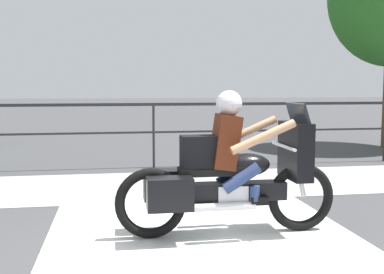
% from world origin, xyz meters
% --- Properties ---
extents(ground_plane, '(120.00, 120.00, 0.00)m').
position_xyz_m(ground_plane, '(0.00, 0.00, 0.00)').
color(ground_plane, '#424244').
extents(sidewalk_band, '(44.00, 2.40, 0.01)m').
position_xyz_m(sidewalk_band, '(0.00, 3.40, 0.01)').
color(sidewalk_band, '#A8A59E').
rests_on(sidewalk_band, ground).
extents(crosswalk_band, '(3.41, 6.00, 0.01)m').
position_xyz_m(crosswalk_band, '(0.14, -0.20, 0.00)').
color(crosswalk_band, silver).
rests_on(crosswalk_band, ground).
extents(fence_railing, '(36.00, 0.05, 1.32)m').
position_xyz_m(fence_railing, '(0.00, 5.18, 1.04)').
color(fence_railing, '#232326').
rests_on(fence_railing, ground).
extents(motorcycle, '(2.51, 0.76, 1.62)m').
position_xyz_m(motorcycle, '(0.44, 0.61, 0.71)').
color(motorcycle, black).
rests_on(motorcycle, ground).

